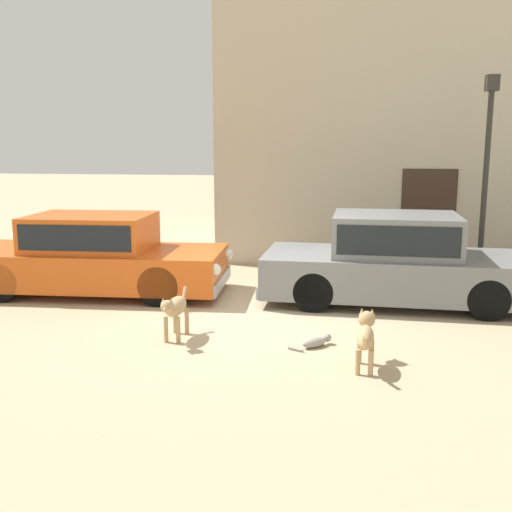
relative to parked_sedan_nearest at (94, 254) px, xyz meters
name	(u,v)px	position (x,y,z in m)	size (l,w,h in m)	color
ground_plane	(251,316)	(2.97, -1.03, -0.69)	(80.00, 80.00, 0.00)	tan
parked_sedan_nearest	(94,254)	(0.00, 0.00, 0.00)	(4.72, 1.96, 1.39)	#D15619
parked_sedan_second	(396,259)	(5.21, 0.12, 0.04)	(4.54, 1.93, 1.48)	slate
apartment_block	(501,64)	(7.98, 5.85, 3.79)	(12.86, 6.06, 8.95)	#BCB299
stray_dog_spotted	(175,308)	(2.13, -2.28, -0.26)	(0.24, 0.99, 0.66)	tan
stray_dog_tan	(366,334)	(4.63, -2.92, -0.29)	(0.24, 0.97, 0.64)	tan
stray_cat	(316,342)	(4.02, -2.31, -0.62)	(0.55, 0.44, 0.15)	gray
street_lamp	(487,153)	(6.87, 1.67, 1.75)	(0.22, 0.22, 3.80)	#2D2B28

